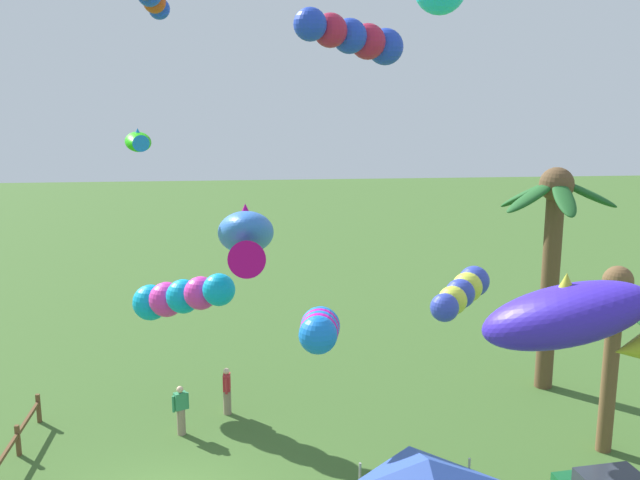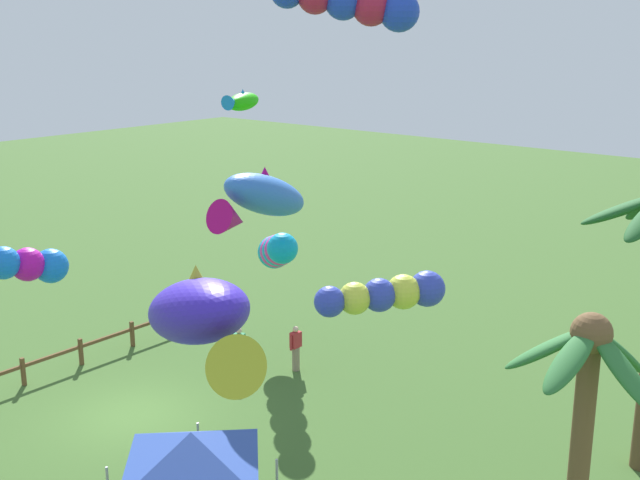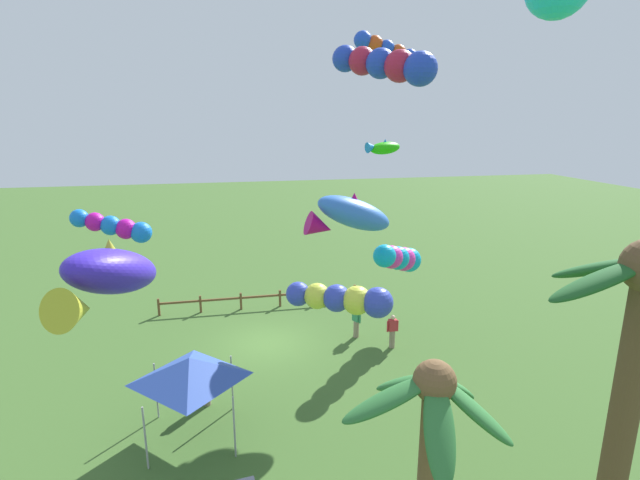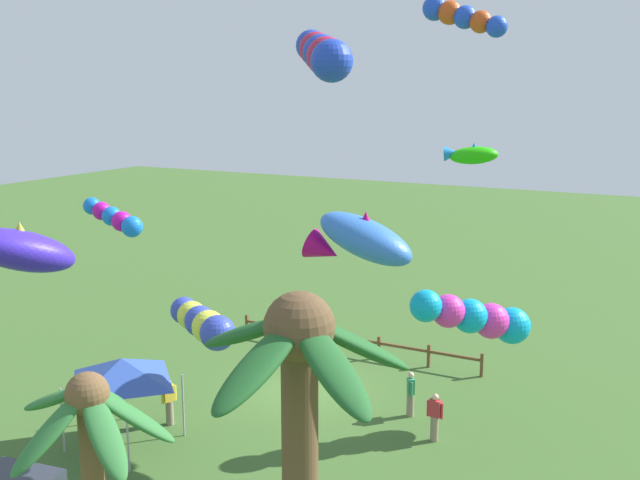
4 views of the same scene
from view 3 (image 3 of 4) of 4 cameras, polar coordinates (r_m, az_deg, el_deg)
The scene contains 16 objects.
ground_plane at distance 22.98m, azimuth -6.32°, elevation -12.22°, with size 120.00×120.00×0.00m, color #3D6028.
palm_tree_0 at distance 12.52m, azimuth 33.67°, elevation -10.03°, with size 4.10×4.23×7.86m.
palm_tree_1 at distance 10.63m, azimuth 13.12°, elevation -21.24°, with size 3.53×3.44×5.65m.
rail_fence at distance 26.83m, azimuth -7.13°, elevation -6.89°, with size 10.96×0.12×0.95m.
spectator_0 at distance 22.41m, azimuth 8.66°, elevation -10.72°, with size 0.55×0.26×1.59m.
spectator_1 at distance 23.20m, azimuth 4.37°, elevation -9.69°, with size 0.38×0.49×1.59m.
spectator_2 at distance 18.62m, azimuth -13.46°, elevation -16.51°, with size 0.37×0.51×1.59m.
festival_tent at distance 16.32m, azimuth -15.31°, elevation -14.65°, with size 2.86×2.86×2.85m.
kite_tube_0 at distance 17.60m, azimuth -23.39°, elevation 1.51°, with size 2.63×0.87×1.21m.
kite_tube_1 at distance 16.12m, azimuth 7.86°, elevation 20.13°, with size 2.70×3.22×1.46m.
kite_fish_2 at distance 12.88m, azimuth -24.11°, elevation -3.92°, with size 2.78×3.93×2.13m.
kite_tube_3 at distance 22.26m, azimuth 7.60°, elevation 21.89°, with size 2.77×0.99×1.36m.
kite_tube_4 at distance 13.79m, azimuth 2.63°, elevation -7.03°, with size 2.84×2.14×0.89m.
kite_fish_5 at distance 22.71m, azimuth 7.57°, elevation 10.89°, with size 1.87×1.13×0.76m.
kite_tube_6 at distance 22.93m, azimuth 9.46°, elevation -2.18°, with size 3.29×3.54×2.15m.
kite_fish_8 at distance 19.24m, azimuth 3.51°, elevation 3.04°, with size 3.77×1.65×2.19m.
Camera 3 is at (1.71, 20.50, 10.23)m, focal length 26.72 mm.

